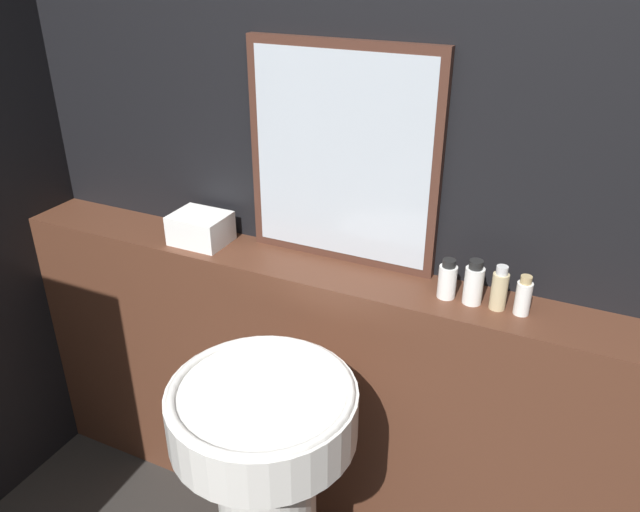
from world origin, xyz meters
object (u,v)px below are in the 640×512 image
Objects in this scene: pedestal_sink at (267,485)px; lotion_bottle at (499,289)px; shampoo_bottle at (447,280)px; body_wash_bottle at (523,297)px; conditioner_bottle at (474,283)px; mirror at (342,157)px; towel_stack at (201,228)px.

pedestal_sink is 0.82m from lotion_bottle.
body_wash_bottle is at bearing 0.00° from shampoo_bottle.
body_wash_bottle is at bearing -0.00° from conditioner_bottle.
mirror is 0.51m from conditioner_bottle.
body_wash_bottle is at bearing -0.00° from towel_stack.
shampoo_bottle is 0.89× the size of conditioner_bottle.
mirror is at bearing 92.61° from pedestal_sink.
mirror reaches higher than lotion_bottle.
mirror is at bearing 169.94° from lotion_bottle.
conditioner_bottle is (0.07, 0.00, 0.01)m from shampoo_bottle.
mirror is at bearing 10.99° from towel_stack.
pedestal_sink is 7.79× the size of shampoo_bottle.
mirror reaches higher than towel_stack.
pedestal_sink is 0.82m from towel_stack.
mirror is 5.67× the size of shampoo_bottle.
conditioner_bottle is at bearing 0.00° from towel_stack.
lotion_bottle is at bearing 0.00° from shampoo_bottle.
pedestal_sink is 7.97× the size of body_wash_bottle.
pedestal_sink is 0.85m from body_wash_bottle.
lotion_bottle reaches higher than shampoo_bottle.
pedestal_sink is 0.74m from shampoo_bottle.
shampoo_bottle is 1.02× the size of body_wash_bottle.
lotion_bottle is 1.13× the size of body_wash_bottle.
pedestal_sink is 1.37× the size of mirror.
towel_stack is 0.95m from lotion_bottle.
shampoo_bottle is 0.14m from lotion_bottle.
towel_stack is at bearing -169.01° from mirror.
lotion_bottle is at bearing 43.28° from pedestal_sink.
mirror is 0.57m from lotion_bottle.
body_wash_bottle is at bearing -0.00° from lotion_bottle.
lotion_bottle is at bearing -10.06° from mirror.
body_wash_bottle is at bearing -8.95° from mirror.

